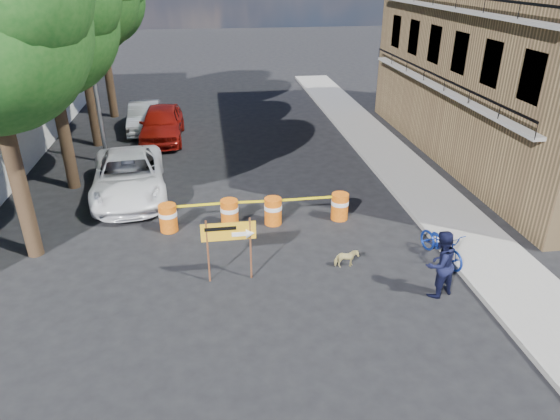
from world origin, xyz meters
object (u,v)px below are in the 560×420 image
object	(u,v)px
barrel_far_left	(168,217)
suv_white	(129,176)
bicycle	(444,231)
detour_sign	(236,236)
barrel_mid_left	(230,212)
pedestrian	(440,264)
barrel_mid_right	(273,211)
dog	(346,259)
barrel_far_right	(340,206)
sedan_silver	(145,117)
sedan_red	(162,123)

from	to	relation	value
barrel_far_left	suv_white	bearing A→B (deg)	117.30
bicycle	detour_sign	bearing A→B (deg)	168.84
barrel_mid_left	suv_white	distance (m)	4.56
pedestrian	barrel_mid_right	bearing A→B (deg)	-71.77
barrel_mid_right	detour_sign	distance (m)	3.47
dog	suv_white	xyz separation A→B (m)	(-6.58, 5.90, 0.48)
detour_sign	bicycle	distance (m)	5.84
suv_white	barrel_far_right	bearing A→B (deg)	-28.96
barrel_mid_right	bicycle	size ratio (longest dim) A/B	0.48
pedestrian	sedan_silver	distance (m)	17.96
barrel_far_left	pedestrian	size ratio (longest dim) A/B	0.49
barrel_mid_right	barrel_far_right	size ratio (longest dim) A/B	1.00
sedan_red	detour_sign	bearing A→B (deg)	-77.01
bicycle	suv_white	xyz separation A→B (m)	(-9.35, 5.88, -0.18)
sedan_silver	suv_white	bearing A→B (deg)	-90.15
barrel_mid_left	bicycle	size ratio (longest dim) A/B	0.48
barrel_far_right	sedan_red	bearing A→B (deg)	124.07
bicycle	sedan_silver	bearing A→B (deg)	111.43
barrel_mid_right	sedan_red	distance (m)	10.35
barrel_far_right	barrel_far_left	bearing A→B (deg)	-179.54
dog	sedan_silver	size ratio (longest dim) A/B	0.15
suv_white	sedan_silver	world-z (taller)	suv_white
sedan_red	barrel_far_left	bearing A→B (deg)	-84.67
barrel_far_left	barrel_mid_right	size ratio (longest dim) A/B	1.00
barrel_far_left	suv_white	distance (m)	3.39
suv_white	sedan_red	xyz separation A→B (m)	(0.74, 6.49, 0.06)
pedestrian	suv_white	size ratio (longest dim) A/B	0.33
barrel_far_left	sedan_red	size ratio (longest dim) A/B	0.19
bicycle	pedestrian	bearing A→B (deg)	-130.45
detour_sign	bicycle	bearing A→B (deg)	1.36
barrel_mid_left	barrel_far_right	size ratio (longest dim) A/B	1.00
barrel_far_left	sedan_silver	world-z (taller)	sedan_silver
suv_white	bicycle	bearing A→B (deg)	-38.62
bicycle	suv_white	world-z (taller)	bicycle
barrel_far_right	sedan_red	size ratio (longest dim) A/B	0.19
pedestrian	bicycle	size ratio (longest dim) A/B	0.97
barrel_mid_right	sedan_red	world-z (taller)	sedan_red
sedan_silver	detour_sign	bearing A→B (deg)	-77.05
barrel_mid_right	barrel_far_left	bearing A→B (deg)	-179.82
barrel_mid_right	dog	xyz separation A→B (m)	(1.68, -2.91, -0.20)
barrel_mid_left	detour_sign	bearing A→B (deg)	-89.29
detour_sign	pedestrian	world-z (taller)	detour_sign
detour_sign	sedan_red	world-z (taller)	detour_sign
dog	suv_white	world-z (taller)	suv_white
detour_sign	suv_white	bearing A→B (deg)	119.87
detour_sign	pedestrian	bearing A→B (deg)	-16.06
barrel_far_left	detour_sign	size ratio (longest dim) A/B	0.49
detour_sign	dog	xyz separation A→B (m)	(3.05, 0.16, -1.06)
barrel_far_right	sedan_silver	bearing A→B (deg)	123.47
barrel_mid_right	detour_sign	bearing A→B (deg)	-114.04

